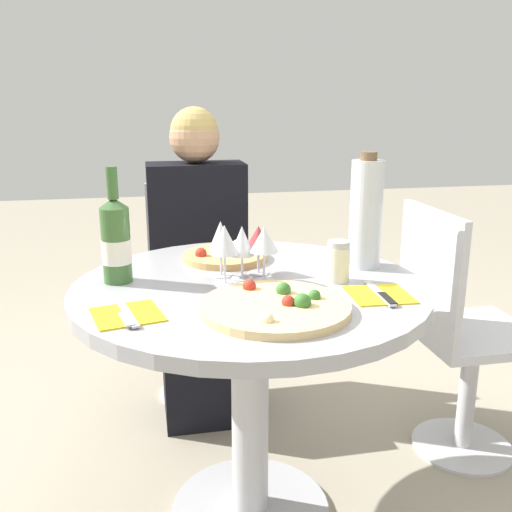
% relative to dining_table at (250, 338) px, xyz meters
% --- Properties ---
extents(ground_plane, '(12.00, 12.00, 0.00)m').
position_rel_dining_table_xyz_m(ground_plane, '(0.00, 0.00, -0.57)').
color(ground_plane, '#9E937F').
rests_on(ground_plane, ground).
extents(dining_table, '(0.96, 0.96, 0.73)m').
position_rel_dining_table_xyz_m(dining_table, '(0.00, 0.00, 0.00)').
color(dining_table, '#B2B2B7').
rests_on(dining_table, ground_plane).
extents(chair_behind_diner, '(0.39, 0.39, 0.88)m').
position_rel_dining_table_xyz_m(chair_behind_diner, '(-0.07, 0.83, -0.14)').
color(chair_behind_diner, silver).
rests_on(chair_behind_diner, ground_plane).
extents(seated_diner, '(0.38, 0.41, 1.19)m').
position_rel_dining_table_xyz_m(seated_diner, '(-0.07, 0.69, -0.04)').
color(seated_diner, black).
rests_on(seated_diner, ground_plane).
extents(chair_empty_side, '(0.39, 0.39, 0.88)m').
position_rel_dining_table_xyz_m(chair_empty_side, '(0.75, 0.18, -0.14)').
color(chair_empty_side, silver).
rests_on(chair_empty_side, ground_plane).
extents(pizza_large, '(0.36, 0.36, 0.05)m').
position_rel_dining_table_xyz_m(pizza_large, '(0.02, -0.22, 0.17)').
color(pizza_large, '#E5C17F').
rests_on(pizza_large, dining_table).
extents(pizza_small_far, '(0.26, 0.26, 0.05)m').
position_rel_dining_table_xyz_m(pizza_small_far, '(-0.03, 0.26, 0.17)').
color(pizza_small_far, tan).
rests_on(pizza_small_far, dining_table).
extents(wine_bottle, '(0.08, 0.08, 0.31)m').
position_rel_dining_table_xyz_m(wine_bottle, '(-0.35, 0.09, 0.27)').
color(wine_bottle, '#38602D').
rests_on(wine_bottle, dining_table).
extents(tall_carafe, '(0.09, 0.09, 0.34)m').
position_rel_dining_table_xyz_m(tall_carafe, '(0.36, 0.09, 0.32)').
color(tall_carafe, silver).
rests_on(tall_carafe, dining_table).
extents(sugar_shaker, '(0.06, 0.06, 0.11)m').
position_rel_dining_table_xyz_m(sugar_shaker, '(0.24, -0.03, 0.22)').
color(sugar_shaker, silver).
rests_on(sugar_shaker, dining_table).
extents(wine_glass_back_left, '(0.07, 0.07, 0.16)m').
position_rel_dining_table_xyz_m(wine_glass_back_left, '(-0.07, 0.08, 0.27)').
color(wine_glass_back_left, silver).
rests_on(wine_glass_back_left, dining_table).
extents(wine_glass_front_left, '(0.08, 0.08, 0.16)m').
position_rel_dining_table_xyz_m(wine_glass_front_left, '(-0.07, 0.01, 0.28)').
color(wine_glass_front_left, silver).
rests_on(wine_glass_front_left, dining_table).
extents(wine_glass_front_right, '(0.08, 0.08, 0.15)m').
position_rel_dining_table_xyz_m(wine_glass_front_right, '(0.04, 0.01, 0.27)').
color(wine_glass_front_right, silver).
rests_on(wine_glass_front_right, dining_table).
extents(wine_glass_center, '(0.07, 0.07, 0.15)m').
position_rel_dining_table_xyz_m(wine_glass_center, '(-0.01, 0.05, 0.26)').
color(wine_glass_center, silver).
rests_on(wine_glass_center, dining_table).
extents(wine_glass_back_right, '(0.08, 0.08, 0.14)m').
position_rel_dining_table_xyz_m(wine_glass_back_right, '(0.04, 0.08, 0.26)').
color(wine_glass_back_right, silver).
rests_on(wine_glass_back_right, dining_table).
extents(place_setting_left, '(0.18, 0.19, 0.01)m').
position_rel_dining_table_xyz_m(place_setting_left, '(-0.32, -0.18, 0.16)').
color(place_setting_left, yellow).
rests_on(place_setting_left, dining_table).
extents(place_setting_right, '(0.16, 0.19, 0.01)m').
position_rel_dining_table_xyz_m(place_setting_right, '(0.30, -0.16, 0.16)').
color(place_setting_right, yellow).
rests_on(place_setting_right, dining_table).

